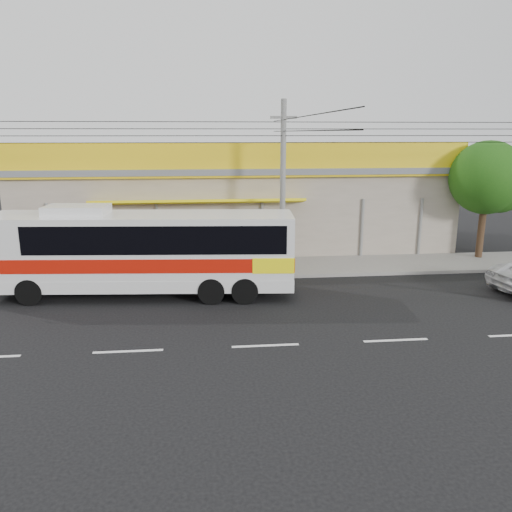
{
  "coord_description": "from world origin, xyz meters",
  "views": [
    {
      "loc": [
        -1.64,
        -16.13,
        6.16
      ],
      "look_at": [
        0.17,
        2.0,
        1.64
      ],
      "focal_mm": 35.0,
      "sensor_mm": 36.0,
      "label": 1
    }
  ],
  "objects_px": {
    "utility_pole": "(283,131)",
    "tree_far": "(490,180)",
    "motorbike_red": "(94,261)",
    "coach_bus": "(147,248)"
  },
  "relations": [
    {
      "from": "tree_far",
      "to": "coach_bus",
      "type": "bearing_deg",
      "value": -165.92
    },
    {
      "from": "motorbike_red",
      "to": "tree_far",
      "type": "relative_size",
      "value": 0.3
    },
    {
      "from": "utility_pole",
      "to": "tree_far",
      "type": "xyz_separation_m",
      "value": [
        10.19,
        1.25,
        -2.28
      ]
    },
    {
      "from": "utility_pole",
      "to": "tree_far",
      "type": "distance_m",
      "value": 10.52
    },
    {
      "from": "utility_pole",
      "to": "coach_bus",
      "type": "bearing_deg",
      "value": -154.19
    },
    {
      "from": "coach_bus",
      "to": "utility_pole",
      "type": "xyz_separation_m",
      "value": [
        5.6,
        2.71,
        4.33
      ]
    },
    {
      "from": "coach_bus",
      "to": "utility_pole",
      "type": "distance_m",
      "value": 7.58
    },
    {
      "from": "utility_pole",
      "to": "tree_far",
      "type": "height_order",
      "value": "utility_pole"
    },
    {
      "from": "coach_bus",
      "to": "tree_far",
      "type": "xyz_separation_m",
      "value": [
        15.79,
        3.96,
        2.05
      ]
    },
    {
      "from": "tree_far",
      "to": "motorbike_red",
      "type": "bearing_deg",
      "value": -177.85
    }
  ]
}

